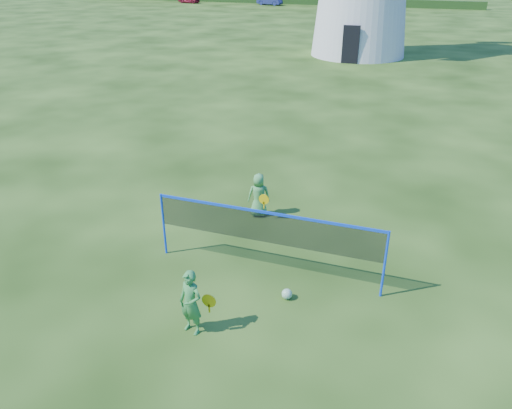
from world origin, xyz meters
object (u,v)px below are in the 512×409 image
object	(u,v)px
car_right	(270,1)
player_boy	(259,195)
play_ball	(287,294)
player_girl	(191,303)
badminton_net	(267,228)

from	to	relation	value
car_right	player_boy	bearing A→B (deg)	-153.64
play_ball	car_right	size ratio (longest dim) A/B	0.06
player_boy	player_girl	bearing A→B (deg)	74.00
player_girl	car_right	world-z (taller)	player_girl
player_boy	badminton_net	bearing A→B (deg)	92.46
player_girl	badminton_net	bearing A→B (deg)	86.15
badminton_net	player_girl	bearing A→B (deg)	-107.49
player_boy	car_right	distance (m)	63.67
player_girl	play_ball	world-z (taller)	player_girl
badminton_net	player_boy	distance (m)	2.79
badminton_net	player_boy	xyz separation A→B (m)	(-1.05, 2.53, -0.54)
player_girl	play_ball	size ratio (longest dim) A/B	5.99
player_boy	car_right	size ratio (longest dim) A/B	0.33
player_girl	player_boy	world-z (taller)	player_girl
player_girl	player_boy	bearing A→B (deg)	107.69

